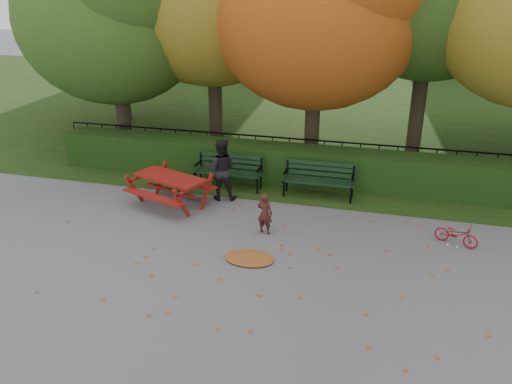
% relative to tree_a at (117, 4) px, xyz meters
% --- Properties ---
extents(ground, '(90.00, 90.00, 0.00)m').
position_rel_tree_a_xyz_m(ground, '(5.19, -5.58, -4.52)').
color(ground, slate).
rests_on(ground, ground).
extents(grass_strip, '(90.00, 90.00, 0.00)m').
position_rel_tree_a_xyz_m(grass_strip, '(5.19, 8.42, -4.52)').
color(grass_strip, '#1C3110').
rests_on(grass_strip, ground).
extents(hedge, '(13.00, 0.90, 1.00)m').
position_rel_tree_a_xyz_m(hedge, '(5.19, -1.08, -4.02)').
color(hedge, black).
rests_on(hedge, ground).
extents(iron_fence, '(14.00, 0.04, 1.02)m').
position_rel_tree_a_xyz_m(iron_fence, '(5.19, -0.28, -3.98)').
color(iron_fence, black).
rests_on(iron_fence, ground).
extents(tree_a, '(5.88, 5.60, 7.48)m').
position_rel_tree_a_xyz_m(tree_a, '(0.00, 0.00, 0.00)').
color(tree_a, black).
rests_on(tree_a, ground).
extents(bench_left, '(1.80, 0.57, 0.88)m').
position_rel_tree_a_xyz_m(bench_left, '(3.89, -1.88, -4.00)').
color(bench_left, black).
rests_on(bench_left, ground).
extents(bench_right, '(1.80, 0.57, 0.88)m').
position_rel_tree_a_xyz_m(bench_right, '(6.29, -1.88, -4.00)').
color(bench_right, black).
rests_on(bench_right, ground).
extents(picnic_table, '(2.17, 1.96, 0.87)m').
position_rel_tree_a_xyz_m(picnic_table, '(2.87, -3.40, -3.92)').
color(picnic_table, maroon).
rests_on(picnic_table, ground).
extents(leaf_pile, '(1.19, 1.03, 0.07)m').
position_rel_tree_a_xyz_m(leaf_pile, '(5.44, -5.45, -4.49)').
color(leaf_pile, brown).
rests_on(leaf_pile, ground).
extents(leaf_scatter, '(9.00, 5.70, 0.01)m').
position_rel_tree_a_xyz_m(leaf_scatter, '(5.19, -5.28, -4.51)').
color(leaf_scatter, brown).
rests_on(leaf_scatter, ground).
extents(child, '(0.38, 0.28, 0.94)m').
position_rel_tree_a_xyz_m(child, '(5.45, -4.24, -4.05)').
color(child, '#441C15').
rests_on(child, ground).
extents(adult, '(0.87, 0.74, 1.57)m').
position_rel_tree_a_xyz_m(adult, '(3.94, -2.68, -3.73)').
color(adult, black).
rests_on(adult, ground).
extents(bicycle, '(0.94, 0.62, 0.47)m').
position_rel_tree_a_xyz_m(bicycle, '(9.45, -3.73, -4.29)').
color(bicycle, maroon).
rests_on(bicycle, ground).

